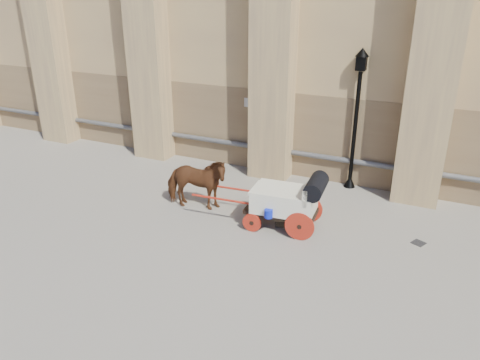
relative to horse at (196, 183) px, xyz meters
The scene contains 6 objects.
ground 2.22m from the horse, ahead, with size 90.00×90.00×0.00m, color slate.
horse is the anchor object (origin of this frame).
carriage 2.98m from the horse, ahead, with size 3.86×1.44×1.66m.
street_lamp 5.62m from the horse, 43.39° to the left, with size 0.43×0.43×4.64m.
drain_grate_near 2.87m from the horse, ahead, with size 0.32×0.32×0.01m, color black.
drain_grate_far 6.57m from the horse, ahead, with size 0.32×0.32×0.01m, color black.
Camera 1 is at (4.71, -11.14, 6.48)m, focal length 35.00 mm.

